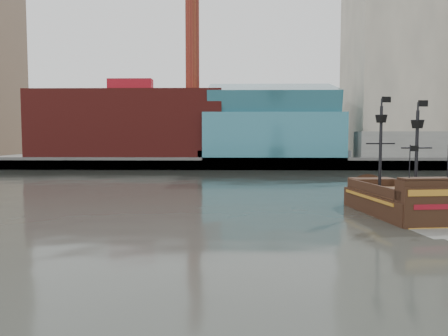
{
  "coord_description": "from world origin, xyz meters",
  "views": [
    {
      "loc": [
        1.37,
        -27.87,
        6.81
      ],
      "look_at": [
        0.56,
        11.78,
        4.0
      ],
      "focal_mm": 35.0,
      "sensor_mm": 36.0,
      "label": 1
    }
  ],
  "objects": [
    {
      "name": "skyline",
      "position": [
        5.21,
        84.56,
        24.55
      ],
      "size": [
        149.0,
        45.0,
        62.0
      ],
      "color": "#756346",
      "rests_on": "promenade_far"
    },
    {
      "name": "seawall",
      "position": [
        0.0,
        62.5,
        1.3
      ],
      "size": [
        220.0,
        1.0,
        2.6
      ],
      "primitive_type": "cube",
      "color": "#4C4C49",
      "rests_on": "ground"
    },
    {
      "name": "pirate_ship",
      "position": [
        15.7,
        10.25,
        1.02
      ],
      "size": [
        6.29,
        15.43,
        11.22
      ],
      "rotation": [
        0.0,
        0.0,
        0.13
      ],
      "color": "black",
      "rests_on": "ground"
    },
    {
      "name": "promenade_far",
      "position": [
        0.0,
        92.0,
        1.0
      ],
      "size": [
        220.0,
        60.0,
        2.0
      ],
      "primitive_type": "cube",
      "color": "slate",
      "rests_on": "ground"
    },
    {
      "name": "ground",
      "position": [
        0.0,
        0.0,
        0.0
      ],
      "size": [
        400.0,
        400.0,
        0.0
      ],
      "primitive_type": "plane",
      "color": "#2A2C27",
      "rests_on": "ground"
    }
  ]
}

